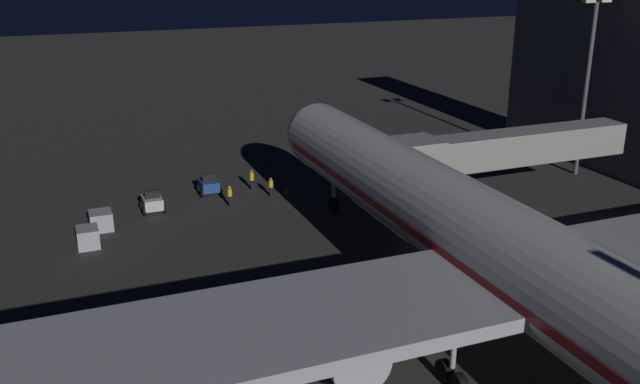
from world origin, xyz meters
name	(u,v)px	position (x,y,z in m)	size (l,w,h in m)	color
ground_plane	(446,307)	(0.00, 0.00, 0.00)	(320.00, 320.00, 0.00)	#383533
airliner_at_gate	(548,282)	(0.00, 8.38, 5.52)	(49.87, 65.16, 17.46)	silver
jet_bridge	(496,150)	(-11.09, -11.45, 5.66)	(20.47, 3.40, 7.20)	#9E9E99
apron_floodlight_mast	(588,73)	(-25.50, -18.15, 9.69)	(2.90, 0.50, 16.54)	#59595E
pushback_tug	(152,203)	(13.83, -22.92, 0.78)	(1.86, 2.26, 1.95)	silver
baggage_tug_spare	(209,185)	(8.51, -25.56, 0.78)	(1.86, 2.25, 1.95)	#234C9E
baggage_container_near_belt	(88,237)	(19.31, -17.45, 0.72)	(1.52, 1.89, 1.44)	#B7BABF
baggage_container_mid_row	(101,221)	(18.12, -20.51, 0.72)	(1.68, 1.85, 1.44)	#B7BABF
ground_crew_near_nose_gear	(230,195)	(7.63, -21.72, 1.01)	(0.40, 0.40, 1.83)	black
ground_crew_by_belt_loader	(271,186)	(3.66, -22.85, 0.95)	(0.40, 0.40, 1.73)	black
ground_crew_marshaller_fwd	(252,179)	(4.68, -25.21, 1.04)	(0.40, 0.40, 1.88)	black
traffic_cone_nose_port	(332,185)	(-2.20, -23.03, 0.28)	(0.36, 0.36, 0.55)	orange
traffic_cone_nose_starboard	(286,191)	(2.20, -23.03, 0.28)	(0.36, 0.36, 0.55)	orange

